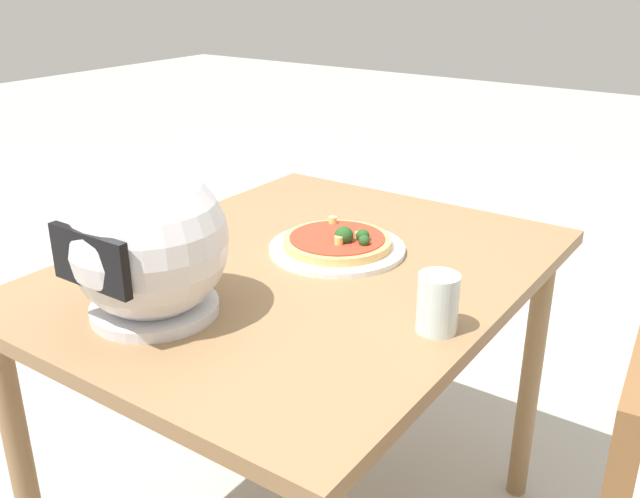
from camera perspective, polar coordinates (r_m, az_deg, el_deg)
name	(u,v)px	position (r m, az deg, el deg)	size (l,w,h in m)	color
dining_table	(303,305)	(1.48, -1.42, -4.61)	(0.84, 1.06, 0.74)	olive
pizza_plate	(337,249)	(1.50, 1.40, 0.04)	(0.29, 0.29, 0.01)	white
pizza	(338,241)	(1.49, 1.50, 0.66)	(0.23, 0.23, 0.05)	tan
motorcycle_helmet	(148,244)	(1.22, -13.79, 0.36)	(0.27, 0.27, 0.27)	silver
drinking_glass	(438,303)	(1.18, 9.54, -4.34)	(0.07, 0.07, 0.10)	silver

